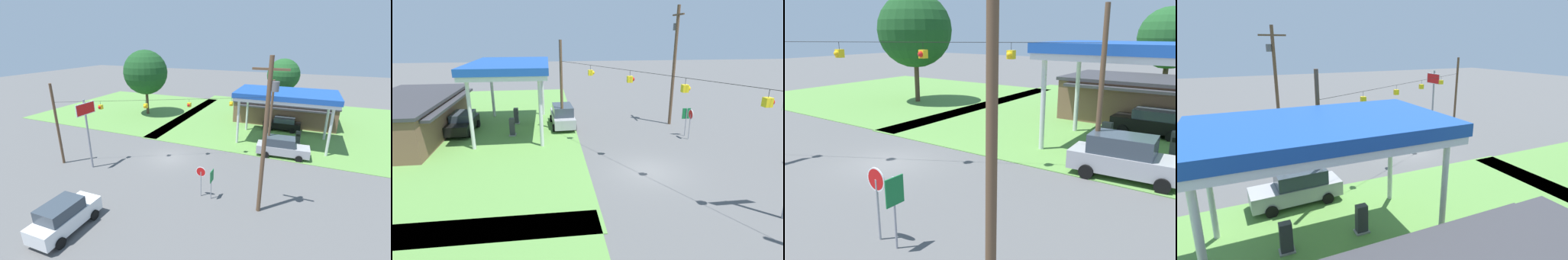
% 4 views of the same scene
% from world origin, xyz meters
% --- Properties ---
extents(ground_plane, '(160.00, 160.00, 0.00)m').
position_xyz_m(ground_plane, '(0.00, 0.00, 0.00)').
color(ground_plane, '#565656').
extents(grass_verge_station_corner, '(36.00, 28.00, 0.04)m').
position_xyz_m(grass_verge_station_corner, '(12.10, 17.80, 0.02)').
color(grass_verge_station_corner, '#5B8E42').
rests_on(grass_verge_station_corner, ground).
extents(grass_verge_opposite_corner, '(24.00, 24.00, 0.04)m').
position_xyz_m(grass_verge_opposite_corner, '(-16.00, 16.00, 0.02)').
color(grass_verge_opposite_corner, '#5B8E42').
rests_on(grass_verge_opposite_corner, ground).
extents(gas_station_canopy, '(10.89, 6.46, 6.02)m').
position_xyz_m(gas_station_canopy, '(10.10, 9.27, 5.50)').
color(gas_station_canopy, silver).
rests_on(gas_station_canopy, ground).
extents(gas_station_store, '(13.96, 7.25, 3.27)m').
position_xyz_m(gas_station_store, '(9.59, 17.78, 1.65)').
color(gas_station_store, brown).
rests_on(gas_station_store, ground).
extents(fuel_pump_near, '(0.71, 0.56, 1.51)m').
position_xyz_m(fuel_pump_near, '(8.27, 9.27, 0.72)').
color(fuel_pump_near, gray).
rests_on(fuel_pump_near, ground).
extents(fuel_pump_far, '(0.71, 0.56, 1.51)m').
position_xyz_m(fuel_pump_far, '(11.93, 9.27, 0.72)').
color(fuel_pump_far, gray).
rests_on(fuel_pump_far, ground).
extents(car_at_pumps_front, '(5.28, 2.33, 2.05)m').
position_xyz_m(car_at_pumps_front, '(10.51, 4.91, 1.03)').
color(car_at_pumps_front, '#9E9EA3').
rests_on(car_at_pumps_front, ground).
extents(car_at_pumps_rear, '(4.72, 2.14, 1.74)m').
position_xyz_m(car_at_pumps_rear, '(9.79, 13.63, 0.91)').
color(car_at_pumps_rear, black).
rests_on(car_at_pumps_rear, ground).
extents(car_on_crossroad, '(2.19, 4.55, 2.06)m').
position_xyz_m(car_on_crossroad, '(-1.01, -12.02, 1.04)').
color(car_on_crossroad, white).
rests_on(car_on_crossroad, ground).
extents(stop_sign_roadside, '(0.80, 0.08, 2.50)m').
position_xyz_m(stop_sign_roadside, '(5.50, -5.16, 1.81)').
color(stop_sign_roadside, '#99999E').
rests_on(stop_sign_roadside, ground).
extents(stop_sign_overhead, '(0.22, 2.15, 6.58)m').
position_xyz_m(stop_sign_overhead, '(-5.74, -4.63, 4.67)').
color(stop_sign_overhead, gray).
rests_on(stop_sign_overhead, ground).
extents(route_sign, '(0.10, 0.70, 2.40)m').
position_xyz_m(route_sign, '(6.37, -5.21, 1.71)').
color(route_sign, gray).
rests_on(route_sign, ground).
extents(utility_pole_main, '(2.20, 0.44, 10.68)m').
position_xyz_m(utility_pole_main, '(9.98, -5.29, 5.95)').
color(utility_pole_main, brown).
rests_on(utility_pole_main, ground).
extents(signal_span_gantry, '(18.44, 10.24, 7.83)m').
position_xyz_m(signal_span_gantry, '(-0.00, -0.01, 4.30)').
color(signal_span_gantry, brown).
rests_on(signal_span_gantry, ground).
extents(tree_behind_station, '(5.26, 5.26, 8.66)m').
position_xyz_m(tree_behind_station, '(8.43, 24.33, 6.01)').
color(tree_behind_station, '#4C3828').
rests_on(tree_behind_station, ground).
extents(tree_west_verge, '(6.83, 6.83, 10.12)m').
position_xyz_m(tree_west_verge, '(-11.26, 13.66, 6.69)').
color(tree_west_verge, '#4C3828').
rests_on(tree_west_verge, ground).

